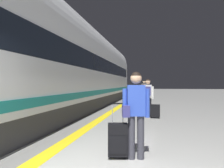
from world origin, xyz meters
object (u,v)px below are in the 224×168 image
Objects in this scene: high_speed_train at (70,63)px; passenger_near at (148,94)px; rolling_suitcase_foreground at (118,140)px; suitcase_near at (155,111)px; traveller_foreground at (135,109)px; passenger_mid at (144,89)px; suitcase_mid at (140,97)px.

high_speed_train is 4.46m from passenger_near.
suitcase_near is at bearing 81.91° from rolling_suitcase_foreground.
high_speed_train is 7.89m from traveller_foreground.
suitcase_near is at bearing -84.83° from passenger_mid.
high_speed_train is 16.72× the size of passenger_near.
suitcase_near is at bearing -44.88° from passenger_near.
traveller_foreground is (3.95, -6.66, -1.53)m from high_speed_train.
suitcase_mid is at bearing -145.16° from passenger_mid.
passenger_mid is (-0.88, 9.77, 0.71)m from suitcase_near.
high_speed_train is 7.91m from rolling_suitcase_foreground.
passenger_mid is at bearing 91.79° from traveller_foreground.
passenger_mid is at bearing 67.35° from high_speed_train.
suitcase_near is (0.42, 5.23, -0.66)m from traveller_foreground.
passenger_mid reaches higher than rolling_suitcase_foreground.
traveller_foreground is 0.98× the size of passenger_mid.
passenger_near reaches higher than rolling_suitcase_foreground.
traveller_foreground reaches higher than passenger_near.
rolling_suitcase_foreground is 5.65m from passenger_near.
rolling_suitcase_foreground is 15.06m from passenger_mid.
rolling_suitcase_foreground is 0.62× the size of passenger_mid.
passenger_near is at bearing -86.59° from passenger_mid.
traveller_foreground is 1.02× the size of passenger_near.
high_speed_train is 5.08m from suitcase_near.
traveller_foreground reaches higher than rolling_suitcase_foreground.
rolling_suitcase_foreground is 1.08× the size of suitcase_mid.
rolling_suitcase_foreground is 5.33m from suitcase_near.
suitcase_near is (0.75, 5.28, -0.06)m from rolling_suitcase_foreground.
suitcase_mid is (-0.79, 14.77, -0.64)m from traveller_foreground.
rolling_suitcase_foreground is at bearing -61.72° from high_speed_train.
traveller_foreground is 1.69× the size of suitcase_mid.
high_speed_train is 48.00× the size of suitcase_near.
passenger_near is 9.29m from suitcase_mid.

